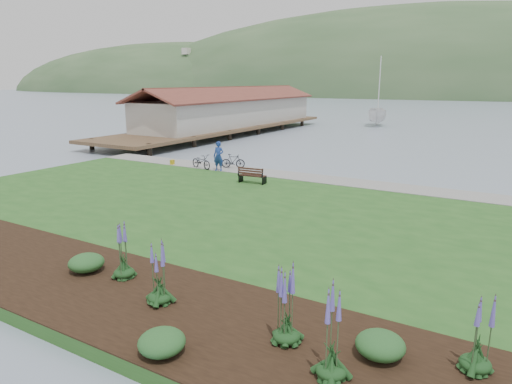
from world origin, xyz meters
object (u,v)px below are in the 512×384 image
park_bench (252,175)px  sailboat (377,126)px  bicycle_a (201,161)px  person (218,154)px

park_bench → sailboat: bearing=91.5°
sailboat → bicycle_a: bearing=-104.9°
bicycle_a → sailboat: bearing=14.2°
person → sailboat: (-0.98, 39.25, -1.52)m
park_bench → person: person is taller
park_bench → sailboat: 41.57m
person → sailboat: 39.29m
person → bicycle_a: person is taller
bicycle_a → sailboat: (0.48, 39.17, -0.88)m
park_bench → bicycle_a: bicycle_a is taller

